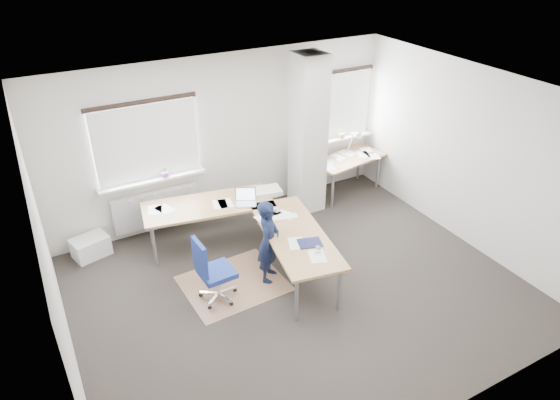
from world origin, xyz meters
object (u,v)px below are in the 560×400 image
desk_side (347,159)px  person (269,241)px  desk_main (253,219)px  task_chair (215,283)px

desk_side → person: (-2.49, -1.63, -0.05)m
desk_main → person: person is taller
task_chair → person: bearing=1.5°
task_chair → desk_main: bearing=32.4°
desk_main → person: (-0.02, -0.56, -0.06)m
person → desk_side: bearing=-17.0°
desk_side → desk_main: bearing=-166.6°
desk_side → task_chair: size_ratio=1.49×
person → desk_main: bearing=37.5°
desk_side → person: person is taller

